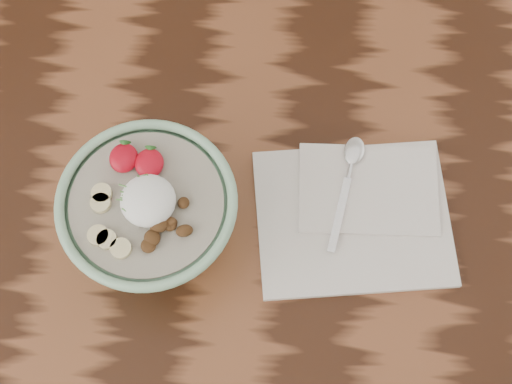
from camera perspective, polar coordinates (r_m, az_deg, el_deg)
table at (r=100.80cm, az=-7.19°, el=-4.49°), size 160.00×90.00×75.00cm
breakfast_bowl at (r=85.16cm, az=-8.38°, el=-1.80°), size 20.75×20.75×14.12cm
napkin at (r=92.05cm, az=8.02°, el=-1.58°), size 26.72×22.65×1.50cm
spoon at (r=92.90cm, az=7.58°, el=2.05°), size 4.99×16.19×0.85cm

